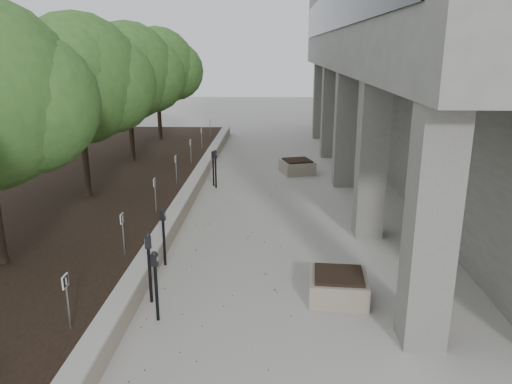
# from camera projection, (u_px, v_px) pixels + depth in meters

# --- Properties ---
(ground) EXTENTS (90.00, 90.00, 0.00)m
(ground) POSITION_uv_depth(u_px,v_px,m) (212.00, 373.00, 7.54)
(ground) COLOR #B1ACA2
(ground) RESTS_ON ground
(retaining_wall) EXTENTS (0.39, 26.00, 0.50)m
(retaining_wall) POSITION_uv_depth(u_px,v_px,m) (190.00, 192.00, 16.17)
(retaining_wall) COLOR tan
(retaining_wall) RESTS_ON ground
(planting_bed) EXTENTS (7.00, 26.00, 0.40)m
(planting_bed) POSITION_uv_depth(u_px,v_px,m) (79.00, 192.00, 16.31)
(planting_bed) COLOR black
(planting_bed) RESTS_ON ground
(crabapple_tree_3) EXTENTS (4.60, 4.00, 5.44)m
(crabapple_tree_3) POSITION_uv_depth(u_px,v_px,m) (80.00, 107.00, 14.52)
(crabapple_tree_3) COLOR #305D23
(crabapple_tree_3) RESTS_ON planting_bed
(crabapple_tree_4) EXTENTS (4.60, 4.00, 5.44)m
(crabapple_tree_4) POSITION_uv_depth(u_px,v_px,m) (129.00, 92.00, 19.31)
(crabapple_tree_4) COLOR #305D23
(crabapple_tree_4) RESTS_ON planting_bed
(crabapple_tree_5) EXTENTS (4.60, 4.00, 5.44)m
(crabapple_tree_5) POSITION_uv_depth(u_px,v_px,m) (158.00, 84.00, 24.11)
(crabapple_tree_5) COLOR #305D23
(crabapple_tree_5) RESTS_ON planting_bed
(parking_sign_2) EXTENTS (0.04, 0.22, 0.96)m
(parking_sign_2) POSITION_uv_depth(u_px,v_px,m) (68.00, 302.00, 7.86)
(parking_sign_2) COLOR black
(parking_sign_2) RESTS_ON planting_bed
(parking_sign_3) EXTENTS (0.04, 0.22, 0.96)m
(parking_sign_3) POSITION_uv_depth(u_px,v_px,m) (123.00, 234.00, 10.73)
(parking_sign_3) COLOR black
(parking_sign_3) RESTS_ON planting_bed
(parking_sign_4) EXTENTS (0.04, 0.22, 0.96)m
(parking_sign_4) POSITION_uv_depth(u_px,v_px,m) (155.00, 195.00, 13.61)
(parking_sign_4) COLOR black
(parking_sign_4) RESTS_ON planting_bed
(parking_sign_5) EXTENTS (0.04, 0.22, 0.96)m
(parking_sign_5) POSITION_uv_depth(u_px,v_px,m) (176.00, 170.00, 16.49)
(parking_sign_5) COLOR black
(parking_sign_5) RESTS_ON planting_bed
(parking_sign_6) EXTENTS (0.04, 0.22, 0.96)m
(parking_sign_6) POSITION_uv_depth(u_px,v_px,m) (191.00, 152.00, 19.37)
(parking_sign_6) COLOR black
(parking_sign_6) RESTS_ON planting_bed
(parking_sign_7) EXTENTS (0.04, 0.22, 0.96)m
(parking_sign_7) POSITION_uv_depth(u_px,v_px,m) (202.00, 138.00, 22.25)
(parking_sign_7) COLOR black
(parking_sign_7) RESTS_ON planting_bed
(parking_sign_8) EXTENTS (0.04, 0.22, 0.96)m
(parking_sign_8) POSITION_uv_depth(u_px,v_px,m) (210.00, 128.00, 25.13)
(parking_sign_8) COLOR black
(parking_sign_8) RESTS_ON planting_bed
(parking_meter_1) EXTENTS (0.15, 0.12, 1.35)m
(parking_meter_1) POSITION_uv_depth(u_px,v_px,m) (156.00, 286.00, 8.83)
(parking_meter_1) COLOR black
(parking_meter_1) RESTS_ON ground
(parking_meter_2) EXTENTS (0.17, 0.14, 1.43)m
(parking_meter_2) POSITION_uv_depth(u_px,v_px,m) (150.00, 268.00, 9.46)
(parking_meter_2) COLOR black
(parking_meter_2) RESTS_ON ground
(parking_meter_3) EXTENTS (0.15, 0.12, 1.37)m
(parking_meter_3) POSITION_uv_depth(u_px,v_px,m) (164.00, 237.00, 11.12)
(parking_meter_3) COLOR black
(parking_meter_3) RESTS_ON ground
(parking_meter_4) EXTENTS (0.13, 0.10, 1.29)m
(parking_meter_4) POSITION_uv_depth(u_px,v_px,m) (213.00, 168.00, 17.66)
(parking_meter_4) COLOR black
(parking_meter_4) RESTS_ON ground
(parking_meter_5) EXTENTS (0.16, 0.13, 1.37)m
(parking_meter_5) POSITION_uv_depth(u_px,v_px,m) (216.00, 169.00, 17.41)
(parking_meter_5) COLOR black
(parking_meter_5) RESTS_ON ground
(planter_front) EXTENTS (1.21, 1.21, 0.53)m
(planter_front) POSITION_uv_depth(u_px,v_px,m) (338.00, 286.00, 9.74)
(planter_front) COLOR tan
(planter_front) RESTS_ON ground
(planter_back) EXTENTS (1.46, 1.46, 0.55)m
(planter_back) POSITION_uv_depth(u_px,v_px,m) (297.00, 166.00, 19.60)
(planter_back) COLOR tan
(planter_back) RESTS_ON ground
(berry_scatter) EXTENTS (3.30, 14.10, 0.02)m
(berry_scatter) POSITION_uv_depth(u_px,v_px,m) (233.00, 246.00, 12.34)
(berry_scatter) COLOR maroon
(berry_scatter) RESTS_ON ground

